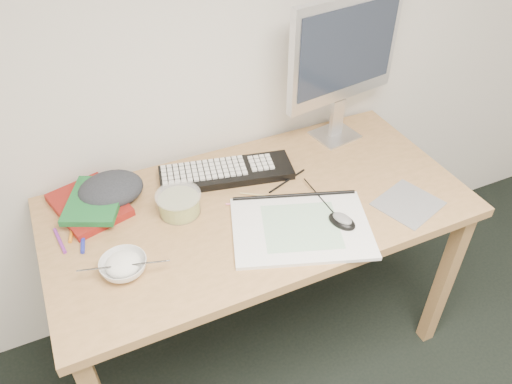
{
  "coord_description": "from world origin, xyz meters",
  "views": [
    {
      "loc": [
        -0.71,
        0.29,
        1.85
      ],
      "look_at": [
        -0.2,
        1.4,
        0.83
      ],
      "focal_mm": 35.0,
      "sensor_mm": 36.0,
      "label": 1
    }
  ],
  "objects_px": {
    "keyboard": "(226,173)",
    "desk": "(258,222)",
    "monitor": "(344,54)",
    "rice_bowl": "(124,266)",
    "sketchpad": "(301,228)"
  },
  "relations": [
    {
      "from": "desk",
      "to": "keyboard",
      "type": "xyz_separation_m",
      "value": [
        -0.04,
        0.19,
        0.1
      ]
    },
    {
      "from": "desk",
      "to": "keyboard",
      "type": "bearing_deg",
      "value": 102.4
    },
    {
      "from": "desk",
      "to": "monitor",
      "type": "height_order",
      "value": "monitor"
    },
    {
      "from": "rice_bowl",
      "to": "desk",
      "type": "bearing_deg",
      "value": 12.88
    },
    {
      "from": "monitor",
      "to": "rice_bowl",
      "type": "distance_m",
      "value": 1.04
    },
    {
      "from": "rice_bowl",
      "to": "sketchpad",
      "type": "bearing_deg",
      "value": -6.15
    },
    {
      "from": "monitor",
      "to": "rice_bowl",
      "type": "xyz_separation_m",
      "value": [
        -0.93,
        -0.36,
        -0.32
      ]
    },
    {
      "from": "monitor",
      "to": "sketchpad",
      "type": "bearing_deg",
      "value": -141.15
    },
    {
      "from": "sketchpad",
      "to": "monitor",
      "type": "height_order",
      "value": "monitor"
    },
    {
      "from": "desk",
      "to": "monitor",
      "type": "bearing_deg",
      "value": 28.86
    },
    {
      "from": "keyboard",
      "to": "desk",
      "type": "bearing_deg",
      "value": -65.51
    },
    {
      "from": "keyboard",
      "to": "rice_bowl",
      "type": "bearing_deg",
      "value": -133.84
    },
    {
      "from": "rice_bowl",
      "to": "keyboard",
      "type": "bearing_deg",
      "value": 34.08
    },
    {
      "from": "desk",
      "to": "rice_bowl",
      "type": "height_order",
      "value": "rice_bowl"
    },
    {
      "from": "keyboard",
      "to": "rice_bowl",
      "type": "xyz_separation_m",
      "value": [
        -0.44,
        -0.29,
        0.01
      ]
    }
  ]
}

